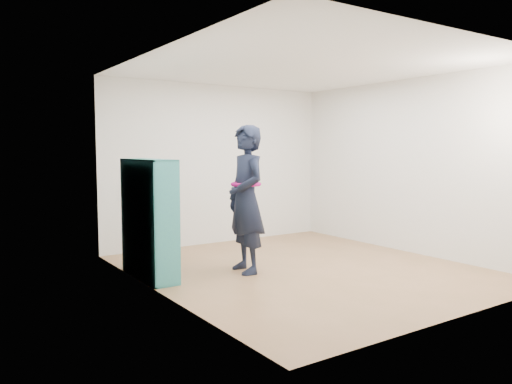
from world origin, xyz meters
TOP-DOWN VIEW (x-y plane):
  - floor at (0.00, 0.00)m, footprint 4.50×4.50m
  - ceiling at (0.00, 0.00)m, footprint 4.50×4.50m
  - wall_left at (-2.00, 0.00)m, footprint 0.02×4.50m
  - wall_right at (2.00, 0.00)m, footprint 0.02×4.50m
  - wall_back at (0.00, 2.25)m, footprint 4.00×0.02m
  - wall_front at (0.00, -2.25)m, footprint 4.00×0.02m
  - bookshelf at (-1.86, 0.72)m, footprint 0.32×1.08m
  - person at (-0.71, 0.30)m, footprint 0.52×0.73m
  - smartphone at (-0.84, 0.41)m, footprint 0.01×0.09m

SIDE VIEW (x-z plane):
  - floor at x=0.00m, z-range 0.00..0.00m
  - bookshelf at x=-1.86m, z-range -0.02..1.42m
  - person at x=-0.71m, z-range 0.00..1.86m
  - smartphone at x=-0.84m, z-range 0.99..1.12m
  - wall_left at x=-2.00m, z-range 0.00..2.60m
  - wall_right at x=2.00m, z-range 0.00..2.60m
  - wall_back at x=0.00m, z-range 0.00..2.60m
  - wall_front at x=0.00m, z-range 0.00..2.60m
  - ceiling at x=0.00m, z-range 2.60..2.60m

